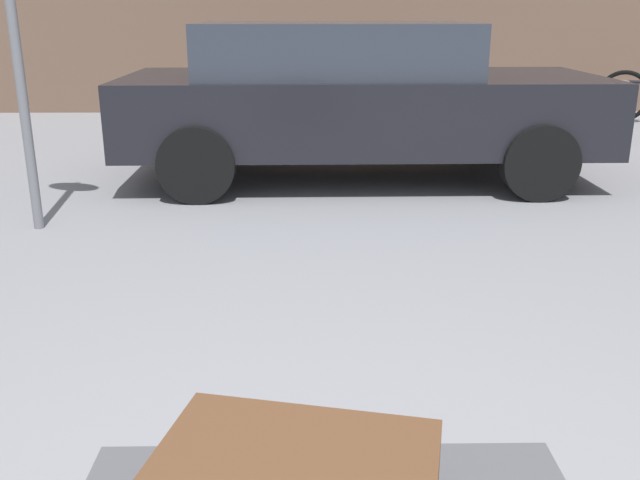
# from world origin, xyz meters

# --- Properties ---
(parked_car) EXTENTS (4.32, 1.96, 1.42)m
(parked_car) POSITION_xyz_m (0.38, 5.21, 0.76)
(parked_car) COLOR black
(parked_car) RESTS_ON ground_plane
(bollard_kerb_near) EXTENTS (0.26, 0.26, 0.73)m
(bollard_kerb_near) POSITION_xyz_m (2.25, 7.02, 0.37)
(bollard_kerb_near) COLOR #72665B
(bollard_kerb_near) RESTS_ON ground_plane
(bollard_kerb_mid) EXTENTS (0.26, 0.26, 0.73)m
(bollard_kerb_mid) POSITION_xyz_m (3.58, 7.02, 0.37)
(bollard_kerb_mid) COLOR #72665B
(bollard_kerb_mid) RESTS_ON ground_plane
(no_parking_sign) EXTENTS (0.49, 0.15, 2.59)m
(no_parking_sign) POSITION_xyz_m (-2.03, 3.62, 1.59)
(no_parking_sign) COLOR slate
(no_parking_sign) RESTS_ON ground_plane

